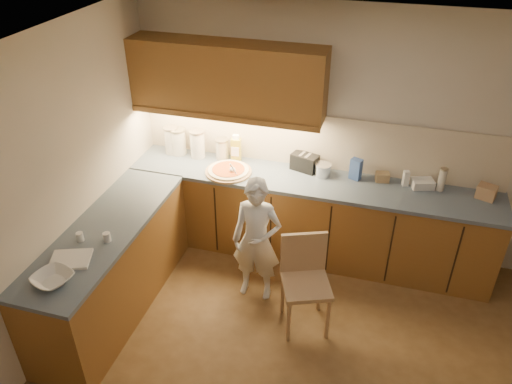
{
  "coord_description": "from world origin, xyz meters",
  "views": [
    {
      "loc": [
        0.3,
        -2.61,
        3.5
      ],
      "look_at": [
        -0.8,
        1.2,
        1.0
      ],
      "focal_mm": 35.0,
      "sensor_mm": 36.0,
      "label": 1
    }
  ],
  "objects_px": {
    "pizza_on_board": "(229,171)",
    "oil_jug": "(236,149)",
    "wooden_chair": "(305,276)",
    "toaster": "(305,162)",
    "child": "(257,240)"
  },
  "relations": [
    {
      "from": "wooden_chair",
      "to": "pizza_on_board",
      "type": "bearing_deg",
      "value": 116.23
    },
    {
      "from": "wooden_chair",
      "to": "oil_jug",
      "type": "height_order",
      "value": "oil_jug"
    },
    {
      "from": "wooden_chair",
      "to": "child",
      "type": "bearing_deg",
      "value": 133.97
    },
    {
      "from": "pizza_on_board",
      "to": "wooden_chair",
      "type": "relative_size",
      "value": 0.53
    },
    {
      "from": "oil_jug",
      "to": "toaster",
      "type": "bearing_deg",
      "value": 1.36
    },
    {
      "from": "wooden_chair",
      "to": "oil_jug",
      "type": "relative_size",
      "value": 2.94
    },
    {
      "from": "wooden_chair",
      "to": "toaster",
      "type": "relative_size",
      "value": 2.98
    },
    {
      "from": "wooden_chair",
      "to": "toaster",
      "type": "height_order",
      "value": "toaster"
    },
    {
      "from": "child",
      "to": "toaster",
      "type": "bearing_deg",
      "value": 74.71
    },
    {
      "from": "pizza_on_board",
      "to": "oil_jug",
      "type": "distance_m",
      "value": 0.29
    },
    {
      "from": "pizza_on_board",
      "to": "wooden_chair",
      "type": "xyz_separation_m",
      "value": [
        1.0,
        -0.9,
        -0.41
      ]
    },
    {
      "from": "pizza_on_board",
      "to": "wooden_chair",
      "type": "height_order",
      "value": "pizza_on_board"
    },
    {
      "from": "child",
      "to": "oil_jug",
      "type": "relative_size",
      "value": 4.16
    },
    {
      "from": "pizza_on_board",
      "to": "child",
      "type": "xyz_separation_m",
      "value": [
        0.5,
        -0.67,
        -0.3
      ]
    },
    {
      "from": "wooden_chair",
      "to": "oil_jug",
      "type": "xyz_separation_m",
      "value": [
        -1.0,
        1.16,
        0.53
      ]
    }
  ]
}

